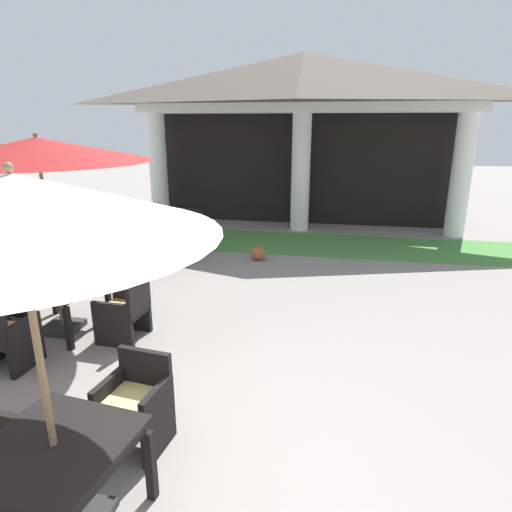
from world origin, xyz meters
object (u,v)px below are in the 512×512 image
Objects in this scene: patio_table_near_foreground at (57,289)px; patio_chair_mid_left_north at (187,230)px; patio_chair_mid_left_south at (138,254)px; terracotta_urn at (258,253)px; patio_umbrella_near_foreground at (38,151)px; patio_table_mid_left at (164,230)px; patio_umbrella_mid_right at (15,210)px; patio_chair_near_foreground_south at (4,338)px; patio_chair_near_foreground_east at (125,312)px; patio_chair_mid_right_north at (136,404)px; patio_table_mid_right at (56,456)px.

patio_chair_mid_left_north is (0.29, 4.59, -0.23)m from patio_table_near_foreground.
patio_chair_mid_left_south is 2.28× the size of terracotta_urn.
patio_table_near_foreground reaches higher than terracotta_urn.
patio_chair_mid_left_north is at bearing 86.42° from patio_umbrella_near_foreground.
patio_chair_mid_left_south is at bearing 89.90° from patio_table_near_foreground.
patio_table_mid_left is at bearing 87.65° from patio_umbrella_near_foreground.
patio_umbrella_mid_right is 7.04m from terracotta_urn.
patio_chair_mid_left_north is 1.03× the size of patio_chair_mid_left_south.
patio_chair_near_foreground_south reaches higher than terracotta_urn.
patio_chair_near_foreground_east is at bearing -76.44° from patio_table_mid_left.
patio_table_near_foreground is at bearing -35.74° from patio_chair_mid_right_north.
patio_table_mid_left is 1.34× the size of patio_chair_mid_left_north.
patio_chair_mid_left_south reaches higher than patio_table_near_foreground.
patio_umbrella_mid_right is at bearing -56.11° from patio_umbrella_near_foreground.
patio_chair_near_foreground_south is 0.70× the size of patio_table_mid_left.
patio_chair_mid_right_north is (0.13, 0.94, -0.24)m from patio_table_mid_right.
patio_table_mid_right is at bearing -56.11° from patio_umbrella_near_foreground.
patio_umbrella_mid_right is (0.92, -2.83, 1.98)m from patio_chair_near_foreground_east.
patio_umbrella_mid_right reaches higher than patio_table_near_foreground.
patio_chair_mid_left_south is at bearing -57.72° from patio_chair_mid_right_north.
patio_chair_mid_left_south reaches higher than terracotta_urn.
patio_umbrella_near_foreground is 3.53m from patio_chair_mid_right_north.
patio_chair_near_foreground_east is (1.02, -0.06, -0.24)m from patio_table_near_foreground.
patio_chair_near_foreground_south is 0.94× the size of patio_chair_mid_left_north.
patio_table_mid_left is 1.06m from patio_chair_mid_left_north.
patio_umbrella_mid_right is (1.94, -2.89, -0.13)m from patio_umbrella_near_foreground.
patio_umbrella_near_foreground reaches higher than patio_table_mid_left.
patio_chair_near_foreground_south is at bearing -93.13° from patio_table_near_foreground.
patio_umbrella_near_foreground is 4.95m from terracotta_urn.
terracotta_urn is at bearing -83.39° from patio_chair_mid_right_north.
patio_chair_near_foreground_south is 0.76× the size of patio_table_mid_right.
terracotta_urn is (2.16, 1.25, -0.24)m from patio_chair_mid_left_south.
patio_chair_mid_left_north reaches higher than patio_chair_near_foreground_south.
patio_chair_mid_left_north is at bearing 156.86° from terracotta_urn.
patio_chair_near_foreground_south is (-1.07, -0.96, -0.00)m from patio_chair_near_foreground_east.
patio_chair_mid_left_north reaches higher than terracotta_urn.
patio_chair_mid_right_north reaches higher than patio_chair_near_foreground_south.
patio_table_near_foreground is 4.39m from terracotta_urn.
patio_chair_mid_left_south is 6.09m from patio_umbrella_mid_right.
patio_chair_near_foreground_east is 3.73m from patio_table_mid_left.
patio_chair_mid_left_north reaches higher than patio_chair_mid_left_south.
patio_chair_mid_left_south reaches higher than patio_table_mid_right.
patio_table_mid_right is (1.80, -6.45, 0.03)m from patio_table_mid_left.
patio_chair_near_foreground_south is 0.97× the size of patio_chair_mid_left_south.
patio_umbrella_near_foreground is 3.50× the size of patio_chair_near_foreground_south.
patio_chair_mid_right_north is (1.05, -1.89, 0.02)m from patio_chair_near_foreground_east.
patio_chair_near_foreground_east is 0.98× the size of patio_chair_mid_left_north.
patio_umbrella_near_foreground is 7.72× the size of terracotta_urn.
patio_chair_mid_left_south is (0.00, 2.53, -0.25)m from patio_table_near_foreground.
patio_chair_near_foreground_east is at bearing 108.05° from patio_table_mid_right.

